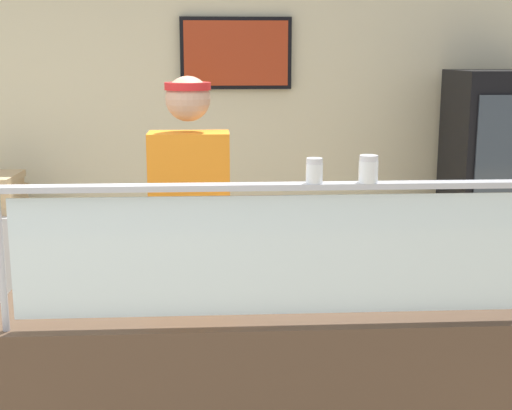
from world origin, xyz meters
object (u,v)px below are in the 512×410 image
Objects in this scene: pepper_flake_shaker at (368,171)px; worker_figure at (191,235)px; pizza_server at (187,279)px; drink_fridge at (497,203)px; pizza_tray at (198,283)px; parmesan_shaker at (314,172)px.

worker_figure is (-0.62, 1.05, -0.48)m from pepper_flake_shaker.
drink_fridge is (2.00, 1.87, -0.11)m from pizza_server.
drink_fridge reaches higher than pizza_tray.
parmesan_shaker is (0.40, -0.43, 0.51)m from pizza_tray.
worker_figure is at bearing 120.60° from pepper_flake_shaker.
pizza_server is 3.37× the size of parmesan_shaker.
pepper_flake_shaker is (0.18, -0.00, 0.00)m from parmesan_shaker.
worker_figure reaches higher than pizza_server.
worker_figure is at bearing -148.49° from drink_fridge.
parmesan_shaker is at bearing -124.38° from drink_fridge.
worker_figure reaches higher than pizza_tray.
worker_figure is (-0.00, 0.65, 0.02)m from pizza_server.
parmesan_shaker is 0.18m from pepper_flake_shaker.
pizza_tray is at bearing -136.60° from drink_fridge.
pizza_server is (-0.04, -0.02, 0.02)m from pizza_tray.
pizza_tray is at bearing 12.53° from pizza_server.
drink_fridge is at bearing 43.40° from pizza_tray.
pizza_server is 0.77m from parmesan_shaker.
pizza_server is at bearing -90.00° from worker_figure.
pizza_server is at bearing -136.89° from drink_fridge.
pizza_tray is 0.89m from pepper_flake_shaker.
pizza_server is at bearing 146.91° from pepper_flake_shaker.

